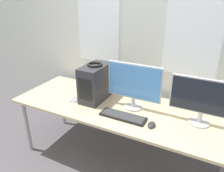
# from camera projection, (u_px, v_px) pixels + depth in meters

# --- Properties ---
(wall_back) EXTENTS (8.00, 0.07, 2.70)m
(wall_back) POSITION_uv_depth(u_px,v_px,m) (142.00, 37.00, 2.47)
(wall_back) COLOR silver
(wall_back) RESTS_ON ground_plane
(desk) EXTENTS (2.31, 0.82, 0.72)m
(desk) POSITION_uv_depth(u_px,v_px,m) (120.00, 110.00, 2.30)
(desk) COLOR #D1BA8E
(desk) RESTS_ON ground_plane
(pc_tower) EXTENTS (0.22, 0.41, 0.39)m
(pc_tower) POSITION_uv_depth(u_px,v_px,m) (95.00, 83.00, 2.37)
(pc_tower) COLOR #2D2D33
(pc_tower) RESTS_ON desk
(headphones) EXTENTS (0.16, 0.16, 0.02)m
(headphones) POSITION_uv_depth(u_px,v_px,m) (95.00, 64.00, 2.29)
(headphones) COLOR black
(headphones) RESTS_ON pc_tower
(monitor_main) EXTENTS (0.56, 0.18, 0.48)m
(monitor_main) POSITION_uv_depth(u_px,v_px,m) (134.00, 84.00, 2.16)
(monitor_main) COLOR #B7B7BC
(monitor_main) RESTS_ON desk
(monitor_right_near) EXTENTS (0.58, 0.18, 0.44)m
(monitor_right_near) POSITION_uv_depth(u_px,v_px,m) (203.00, 99.00, 1.90)
(monitor_right_near) COLOR #B7B7BC
(monitor_right_near) RESTS_ON desk
(keyboard) EXTENTS (0.45, 0.15, 0.02)m
(keyboard) POSITION_uv_depth(u_px,v_px,m) (123.00, 116.00, 2.09)
(keyboard) COLOR black
(keyboard) RESTS_ON desk
(mouse) EXTENTS (0.07, 0.10, 0.03)m
(mouse) POSITION_uv_depth(u_px,v_px,m) (152.00, 125.00, 1.95)
(mouse) COLOR #2D2D2D
(mouse) RESTS_ON desk
(cell_phone) EXTENTS (0.10, 0.13, 0.01)m
(cell_phone) POSITION_uv_depth(u_px,v_px,m) (75.00, 100.00, 2.43)
(cell_phone) COLOR #99999E
(cell_phone) RESTS_ON desk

